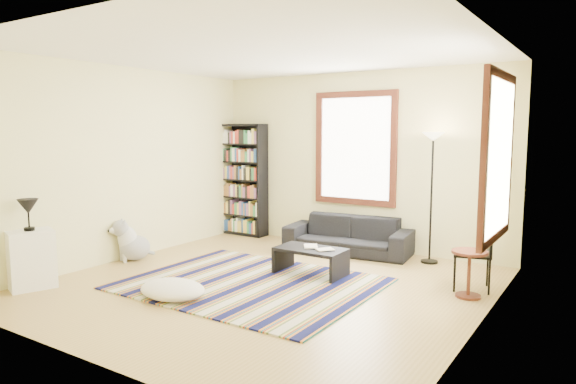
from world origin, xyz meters
The scene contains 21 objects.
floor centered at (0.00, 0.00, -0.05)m, with size 5.00×5.00×0.10m, color tan.
ceiling centered at (0.00, 0.00, 2.85)m, with size 5.00×5.00×0.10m, color white.
wall_back centered at (0.00, 2.55, 1.40)m, with size 5.00×0.10×2.80m, color beige.
wall_front centered at (0.00, -2.55, 1.40)m, with size 5.00×0.10×2.80m, color beige.
wall_left centered at (-2.55, 0.00, 1.40)m, with size 0.10×5.00×2.80m, color beige.
wall_right centered at (2.55, 0.00, 1.40)m, with size 0.10×5.00×2.80m, color beige.
window_back centered at (0.00, 2.47, 1.60)m, with size 1.20×0.06×1.60m, color white.
window_right centered at (2.47, 0.80, 1.60)m, with size 0.06×1.20×1.60m, color white.
rug centered at (-0.18, -0.08, 0.01)m, with size 2.93×2.34×0.02m, color #0B0E3A.
sofa centered at (0.10, 2.05, 0.28)m, with size 0.75×1.92×0.56m, color black.
bookshelf centered at (-2.14, 2.32, 1.00)m, with size 0.90×0.30×2.00m, color black.
coffee_table centered at (0.24, 0.68, 0.18)m, with size 0.90×0.50×0.36m, color black.
book_a centered at (0.14, 0.68, 0.37)m, with size 0.23×0.17×0.02m, color beige.
book_b centered at (0.39, 0.73, 0.37)m, with size 0.16×0.22×0.02m, color beige.
floor_cushion centered at (-0.60, -0.98, 0.10)m, with size 0.81×0.61×0.20m, color beige.
floor_lamp centered at (1.35, 2.15, 0.93)m, with size 0.30×0.30×1.86m, color black, non-canonical shape.
side_table centered at (2.20, 0.87, 0.27)m, with size 0.40×0.40×0.54m, color #4F2213.
folding_chair centered at (2.15, 1.20, 0.43)m, with size 0.42×0.40×0.86m, color black.
white_cabinet centered at (-2.30, -1.62, 0.35)m, with size 0.38×0.50×0.70m, color white.
table_lamp centered at (-2.30, -1.62, 0.89)m, with size 0.24×0.24×0.38m, color black, non-canonical shape.
dog centered at (-2.32, -0.03, 0.30)m, with size 0.43×0.60×0.60m, color #B2B2B2, non-canonical shape.
Camera 1 is at (3.55, -4.98, 1.89)m, focal length 32.00 mm.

